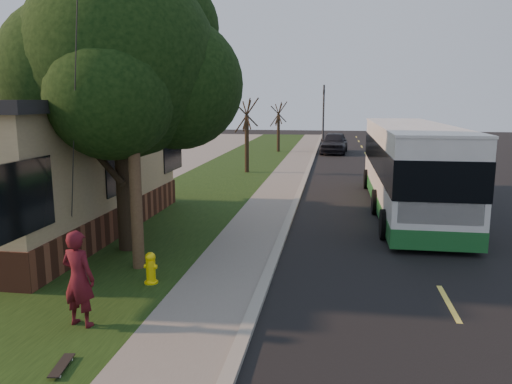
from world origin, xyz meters
TOP-DOWN VIEW (x-y plane):
  - ground at (0.00, 0.00)m, footprint 120.00×120.00m
  - road at (4.00, 10.00)m, footprint 8.00×80.00m
  - curb at (0.00, 10.00)m, footprint 0.25×80.00m
  - sidewalk at (-1.00, 10.00)m, footprint 2.00×80.00m
  - grass_verge at (-4.50, 10.00)m, footprint 5.00×80.00m
  - fire_hydrant at (-2.60, 0.00)m, footprint 0.32×0.32m
  - utility_pole at (-3.31, 0.99)m, footprint 2.86×3.21m
  - leafy_tree at (-4.17, 2.65)m, footprint 6.30×6.00m
  - bare_tree_near at (-3.50, 18.00)m, footprint 1.38×1.21m
  - bare_tree_far at (-3.00, 30.00)m, footprint 1.38×1.21m
  - traffic_signal at (0.50, 34.00)m, footprint 0.18×0.22m
  - transit_bus at (4.40, 9.35)m, footprint 2.84×12.30m
  - skateboarder at (-3.11, -2.30)m, footprint 0.75×0.57m
  - skateboard_main at (-2.65, -3.80)m, footprint 0.30×0.74m
  - dumpster at (-9.02, 4.21)m, footprint 1.85×1.64m
  - distant_car at (1.50, 30.00)m, footprint 2.36×5.11m

SIDE VIEW (x-z plane):
  - ground at x=0.00m, z-range 0.00..0.00m
  - road at x=4.00m, z-range 0.00..0.01m
  - grass_verge at x=-4.50m, z-range 0.00..0.07m
  - sidewalk at x=-1.00m, z-range 0.00..0.08m
  - curb at x=0.00m, z-range 0.00..0.12m
  - skateboard_main at x=-2.65m, z-range 0.09..0.15m
  - fire_hydrant at x=-2.60m, z-range 0.06..0.80m
  - dumpster at x=-9.02m, z-range 0.04..1.42m
  - distant_car at x=1.50m, z-range 0.00..1.70m
  - skateboarder at x=-3.11m, z-range 0.07..1.92m
  - transit_bus at x=4.40m, z-range 0.11..3.44m
  - bare_tree_far at x=-3.00m, z-range -0.01..4.02m
  - bare_tree_near at x=-3.50m, z-range 0.00..4.30m
  - traffic_signal at x=0.50m, z-range 0.41..5.91m
  - utility_pole at x=-3.31m, z-range 0.10..9.17m
  - leafy_tree at x=-4.17m, z-range 1.27..9.07m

